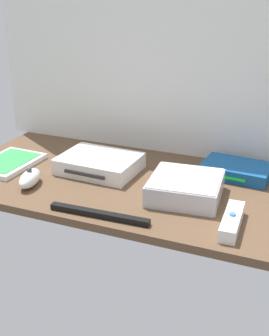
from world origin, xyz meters
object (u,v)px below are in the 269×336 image
at_px(game_console, 99,164).
at_px(network_router, 237,170).
at_px(game_case, 9,163).
at_px(remote_wand, 232,221).
at_px(mini_computer, 186,187).
at_px(sensor_bar, 98,214).
at_px(remote_nunchuk, 30,178).

xyz_separation_m(game_console, network_router, (0.36, 0.11, -0.00)).
bearing_deg(game_case, remote_wand, -6.55).
height_order(mini_computer, network_router, mini_computer).
bearing_deg(game_case, mini_computer, 2.25).
height_order(game_console, sensor_bar, game_console).
height_order(game_console, network_router, game_console).
bearing_deg(mini_computer, game_console, 166.44).
xyz_separation_m(mini_computer, sensor_bar, (-0.15, -0.17, -0.02)).
xyz_separation_m(game_console, game_case, (-0.26, -0.06, -0.01)).
relative_size(game_console, remote_nunchuk, 2.01).
xyz_separation_m(game_console, remote_wand, (0.40, -0.17, -0.01)).
distance_m(mini_computer, game_case, 0.53).
distance_m(remote_nunchuk, sensor_bar, 0.25).
height_order(game_console, remote_nunchuk, remote_nunchuk).
xyz_separation_m(game_case, network_router, (0.61, 0.18, 0.01)).
bearing_deg(network_router, sensor_bar, -120.00).
relative_size(network_router, remote_wand, 1.26).
bearing_deg(sensor_bar, network_router, 53.35).
distance_m(game_console, mini_computer, 0.27).
bearing_deg(sensor_bar, game_case, 153.14).
distance_m(mini_computer, remote_nunchuk, 0.40).
xyz_separation_m(network_router, sensor_bar, (-0.24, -0.35, -0.01)).
xyz_separation_m(game_case, remote_nunchuk, (0.14, -0.09, 0.01)).
distance_m(game_case, network_router, 0.64).
height_order(game_console, mini_computer, mini_computer).
bearing_deg(mini_computer, game_case, 179.93).
xyz_separation_m(game_console, remote_nunchuk, (-0.12, -0.15, -0.00)).
bearing_deg(remote_wand, remote_nunchuk, 175.30).
height_order(remote_nunchuk, sensor_bar, remote_nunchuk).
bearing_deg(game_console, remote_wand, -20.35).
bearing_deg(game_console, mini_computer, -11.40).
relative_size(game_console, network_router, 1.14).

